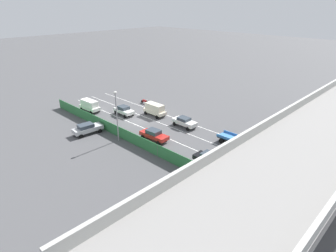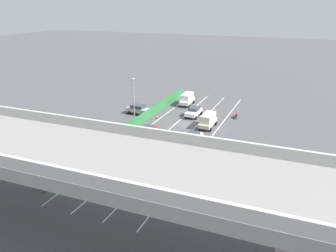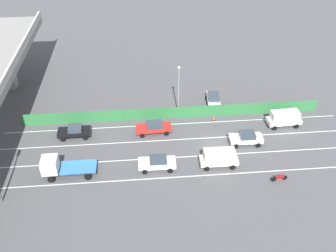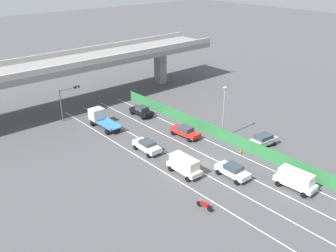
# 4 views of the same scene
# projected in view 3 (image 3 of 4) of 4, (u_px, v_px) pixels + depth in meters

# --- Properties ---
(ground_plane) EXTENTS (300.00, 300.00, 0.00)m
(ground_plane) POSITION_uv_depth(u_px,v_px,m) (215.00, 146.00, 46.90)
(ground_plane) COLOR #4C4C4F
(lane_line_left_edge) EXTENTS (0.14, 45.51, 0.01)m
(lane_line_left_edge) POSITION_uv_depth(u_px,v_px,m) (183.00, 177.00, 42.46)
(lane_line_left_edge) COLOR silver
(lane_line_left_edge) RESTS_ON ground
(lane_line_mid_left) EXTENTS (0.14, 45.51, 0.01)m
(lane_line_mid_left) POSITION_uv_depth(u_px,v_px,m) (180.00, 157.00, 45.19)
(lane_line_mid_left) COLOR silver
(lane_line_mid_left) RESTS_ON ground
(lane_line_mid_right) EXTENTS (0.14, 45.51, 0.01)m
(lane_line_mid_right) POSITION_uv_depth(u_px,v_px,m) (177.00, 140.00, 47.92)
(lane_line_mid_right) COLOR silver
(lane_line_mid_right) RESTS_ON ground
(lane_line_right_edge) EXTENTS (0.14, 45.51, 0.01)m
(lane_line_right_edge) POSITION_uv_depth(u_px,v_px,m) (174.00, 124.00, 50.65)
(lane_line_right_edge) COLOR silver
(lane_line_right_edge) RESTS_ON ground
(green_fence) EXTENTS (0.10, 41.61, 1.78)m
(green_fence) POSITION_uv_depth(u_px,v_px,m) (173.00, 113.00, 51.31)
(green_fence) COLOR #2D753D
(green_fence) RESTS_ON ground
(car_sedan_black) EXTENTS (2.06, 4.27, 1.63)m
(car_sedan_black) POSITION_uv_depth(u_px,v_px,m) (75.00, 131.00, 47.95)
(car_sedan_black) COLOR black
(car_sedan_black) RESTS_ON ground
(car_sedan_red) EXTENTS (2.16, 4.79, 1.62)m
(car_sedan_red) POSITION_uv_depth(u_px,v_px,m) (154.00, 127.00, 48.63)
(car_sedan_red) COLOR red
(car_sedan_red) RESTS_ON ground
(car_hatchback_white) EXTENTS (2.02, 4.41, 1.60)m
(car_hatchback_white) POSITION_uv_depth(u_px,v_px,m) (157.00, 163.00, 43.08)
(car_hatchback_white) COLOR silver
(car_hatchback_white) RESTS_ON ground
(car_van_cream) EXTENTS (1.99, 4.55, 2.23)m
(car_van_cream) POSITION_uv_depth(u_px,v_px,m) (219.00, 157.00, 43.31)
(car_van_cream) COLOR beige
(car_van_cream) RESTS_ON ground
(car_van_white) EXTENTS (2.16, 4.63, 2.20)m
(car_van_white) POSITION_uv_depth(u_px,v_px,m) (284.00, 118.00, 49.71)
(car_van_white) COLOR silver
(car_van_white) RESTS_ON ground
(car_sedan_white) EXTENTS (2.06, 4.24, 1.65)m
(car_sedan_white) POSITION_uv_depth(u_px,v_px,m) (246.00, 138.00, 46.80)
(car_sedan_white) COLOR white
(car_sedan_white) RESTS_ON ground
(flatbed_truck_blue) EXTENTS (2.32, 6.06, 2.56)m
(flatbed_truck_blue) POSITION_uv_depth(u_px,v_px,m) (59.00, 167.00, 41.90)
(flatbed_truck_blue) COLOR black
(flatbed_truck_blue) RESTS_ON ground
(motorcycle) EXTENTS (0.60, 1.95, 0.93)m
(motorcycle) POSITION_uv_depth(u_px,v_px,m) (280.00, 178.00, 41.72)
(motorcycle) COLOR black
(motorcycle) RESTS_ON ground
(parked_wagon_silver) EXTENTS (4.79, 2.40, 1.68)m
(parked_wagon_silver) POSITION_uv_depth(u_px,v_px,m) (214.00, 100.00, 53.88)
(parked_wagon_silver) COLOR #B2B5B7
(parked_wagon_silver) RESTS_ON ground
(street_lamp) EXTENTS (0.60, 0.36, 7.64)m
(street_lamp) POSITION_uv_depth(u_px,v_px,m) (179.00, 87.00, 49.74)
(street_lamp) COLOR gray
(street_lamp) RESTS_ON ground
(traffic_cone) EXTENTS (0.47, 0.47, 0.56)m
(traffic_cone) POSITION_uv_depth(u_px,v_px,m) (213.00, 118.00, 51.29)
(traffic_cone) COLOR orange
(traffic_cone) RESTS_ON ground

